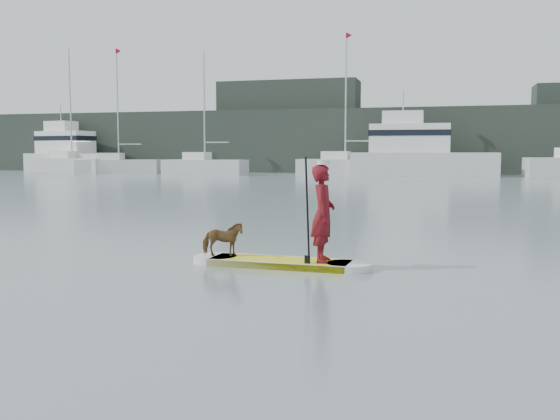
% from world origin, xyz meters
% --- Properties ---
extents(ground, '(140.00, 140.00, 0.00)m').
position_xyz_m(ground, '(0.00, 0.00, 0.00)').
color(ground, slate).
rests_on(ground, ground).
extents(paddleboard, '(3.30, 0.91, 0.12)m').
position_xyz_m(paddleboard, '(2.84, 3.27, 0.06)').
color(paddleboard, yellow).
rests_on(paddleboard, ground).
extents(paddler, '(0.46, 0.65, 1.68)m').
position_xyz_m(paddler, '(3.62, 3.24, 0.96)').
color(paddler, maroon).
rests_on(paddler, paddleboard).
extents(white_cap, '(0.22, 0.22, 0.07)m').
position_xyz_m(white_cap, '(3.62, 3.24, 1.84)').
color(white_cap, silver).
rests_on(white_cap, paddler).
extents(dog, '(0.81, 0.55, 0.63)m').
position_xyz_m(dog, '(1.74, 3.32, 0.43)').
color(dog, brown).
rests_on(dog, paddleboard).
extents(paddle, '(0.10, 0.30, 2.00)m').
position_xyz_m(paddle, '(3.40, 2.99, 0.80)').
color(paddle, black).
rests_on(paddle, ground).
extents(sailboat_a, '(8.39, 3.94, 11.70)m').
position_xyz_m(sailboat_a, '(-29.44, 45.58, 0.82)').
color(sailboat_a, silver).
rests_on(sailboat_a, ground).
extents(sailboat_b, '(8.05, 3.81, 11.51)m').
position_xyz_m(sailboat_b, '(-24.24, 45.26, 0.80)').
color(sailboat_b, silver).
rests_on(sailboat_b, ground).
extents(sailboat_c, '(7.39, 2.71, 10.48)m').
position_xyz_m(sailboat_c, '(-14.89, 43.50, 0.78)').
color(sailboat_c, silver).
rests_on(sailboat_c, ground).
extents(sailboat_d, '(8.20, 2.61, 12.05)m').
position_xyz_m(sailboat_d, '(-2.99, 46.00, 0.86)').
color(sailboat_d, silver).
rests_on(sailboat_d, ground).
extents(motor_yacht_a, '(11.87, 3.81, 7.10)m').
position_xyz_m(motor_yacht_a, '(3.15, 46.09, 1.99)').
color(motor_yacht_a, silver).
rests_on(motor_yacht_a, ground).
extents(motor_yacht_b, '(10.57, 5.23, 6.67)m').
position_xyz_m(motor_yacht_b, '(-31.14, 47.88, 1.88)').
color(motor_yacht_b, silver).
rests_on(motor_yacht_b, ground).
extents(shore_mass, '(90.00, 6.00, 6.00)m').
position_xyz_m(shore_mass, '(0.00, 53.00, 3.00)').
color(shore_mass, '#212923').
rests_on(shore_mass, ground).
extents(shore_building_west, '(14.00, 4.00, 9.00)m').
position_xyz_m(shore_building_west, '(-10.00, 54.00, 4.50)').
color(shore_building_west, '#212923').
rests_on(shore_building_west, ground).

